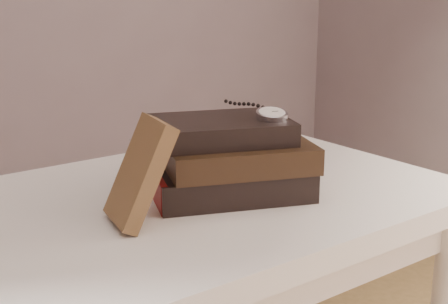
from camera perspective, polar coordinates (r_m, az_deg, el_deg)
table at (r=1.09m, az=-5.30°, el=-8.87°), size 1.00×0.60×0.75m
book_stack at (r=1.07m, az=0.51°, el=-0.67°), size 0.30×0.26×0.13m
journal at (r=0.94m, az=-7.55°, el=-1.81°), size 0.11×0.12×0.16m
pocket_watch at (r=1.06m, az=4.14°, el=3.45°), size 0.07×0.16×0.02m
eyeglasses at (r=1.13m, az=-5.22°, el=0.81°), size 0.15×0.16×0.05m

